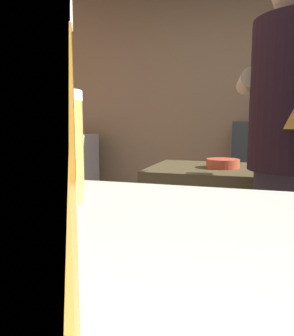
{
  "coord_description": "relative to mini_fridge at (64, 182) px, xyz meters",
  "views": [
    {
      "loc": [
        -0.18,
        -1.24,
        1.12
      ],
      "look_at": [
        -0.33,
        -0.75,
        1.05
      ],
      "focal_mm": 34.09,
      "sensor_mm": 36.0,
      "label": 1
    }
  ],
  "objects": [
    {
      "name": "wall_back",
      "position": [
        2.06,
        0.45,
        0.84
      ],
      "size": [
        5.2,
        0.1,
        2.7
      ],
      "primitive_type": "cube",
      "color": "#97785A",
      "rests_on": "ground"
    },
    {
      "name": "bartender",
      "position": [
        2.06,
        -1.63,
        0.5
      ],
      "size": [
        0.45,
        0.53,
        1.74
      ],
      "rotation": [
        0.0,
        0.0,
        1.66
      ],
      "color": "#312530",
      "rests_on": "ground"
    },
    {
      "name": "mixing_bowl",
      "position": [
        1.76,
        -1.19,
        0.4
      ],
      "size": [
        0.18,
        0.18,
        0.05
      ],
      "primitive_type": "cylinder",
      "color": "#C34C32",
      "rests_on": "prep_counter"
    },
    {
      "name": "bottle_soy",
      "position": [
        2.16,
        0.11,
        0.72
      ],
      "size": [
        0.06,
        0.06,
        0.2
      ],
      "color": "#468A38",
      "rests_on": "back_shelf"
    },
    {
      "name": "back_shelf",
      "position": [
        2.21,
        0.17,
        0.07
      ],
      "size": [
        0.92,
        0.36,
        1.15
      ],
      "primitive_type": "cube",
      "color": "#313941",
      "rests_on": "ground"
    },
    {
      "name": "mini_fridge",
      "position": [
        0.0,
        0.0,
        0.0
      ],
      "size": [
        0.59,
        0.58,
        1.02
      ],
      "color": "white",
      "rests_on": "ground"
    },
    {
      "name": "pint_glass_near",
      "position": [
        1.67,
        -2.68,
        0.58
      ],
      "size": [
        0.08,
        0.08,
        0.13
      ],
      "color": "#D2B655",
      "rests_on": "bar_counter"
    }
  ]
}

